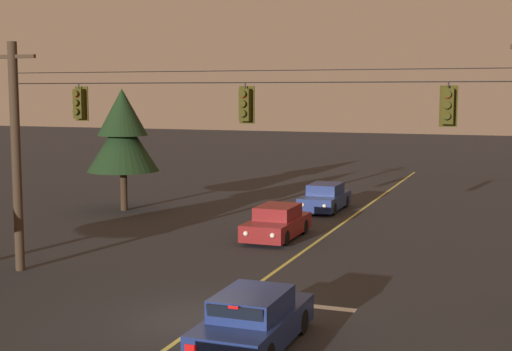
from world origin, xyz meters
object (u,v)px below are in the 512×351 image
(car_oncoming_trailing, at_px, (325,198))
(tree_verge_near, at_px, (123,134))
(car_waiting_near_lane, at_px, (253,321))
(car_oncoming_lead, at_px, (277,223))
(traffic_light_left_inner, at_px, (245,105))
(traffic_light_leftmost, at_px, (79,104))
(traffic_light_centre, at_px, (448,106))

(car_oncoming_trailing, bearing_deg, tree_verge_near, -159.52)
(car_waiting_near_lane, relative_size, car_oncoming_lead, 0.98)
(car_oncoming_lead, bearing_deg, car_oncoming_trailing, 90.02)
(car_waiting_near_lane, distance_m, car_oncoming_trailing, 20.84)
(traffic_light_left_inner, height_order, car_waiting_near_lane, traffic_light_left_inner)
(traffic_light_left_inner, relative_size, car_oncoming_lead, 0.28)
(traffic_light_leftmost, bearing_deg, tree_verge_near, 114.95)
(traffic_light_left_inner, distance_m, car_waiting_near_lane, 6.98)
(car_waiting_near_lane, bearing_deg, traffic_light_centre, 47.56)
(traffic_light_centre, relative_size, car_oncoming_lead, 0.28)
(tree_verge_near, bearing_deg, traffic_light_leftmost, -65.05)
(car_waiting_near_lane, xyz_separation_m, car_oncoming_trailing, (-3.70, 20.51, -0.00))
(traffic_light_left_inner, height_order, tree_verge_near, traffic_light_left_inner)
(traffic_light_centre, bearing_deg, traffic_light_left_inner, 180.00)
(traffic_light_leftmost, relative_size, car_oncoming_lead, 0.28)
(traffic_light_centre, bearing_deg, car_waiting_near_lane, -132.44)
(traffic_light_centre, relative_size, car_oncoming_trailing, 0.28)
(car_oncoming_trailing, bearing_deg, car_oncoming_lead, -89.98)
(tree_verge_near, bearing_deg, car_oncoming_lead, -22.89)
(tree_verge_near, bearing_deg, traffic_light_centre, -35.55)
(car_oncoming_lead, xyz_separation_m, tree_verge_near, (-9.80, 4.14, 3.32))
(car_oncoming_lead, distance_m, tree_verge_near, 11.14)
(traffic_light_leftmost, distance_m, car_oncoming_trailing, 17.40)
(traffic_light_leftmost, relative_size, traffic_light_centre, 1.00)
(car_waiting_near_lane, relative_size, car_oncoming_trailing, 0.98)
(traffic_light_left_inner, distance_m, tree_verge_near, 17.14)
(car_oncoming_trailing, relative_size, tree_verge_near, 0.70)
(traffic_light_left_inner, distance_m, car_oncoming_trailing, 17.04)
(traffic_light_leftmost, xyz_separation_m, tree_verge_near, (-5.81, 12.49, -1.80))
(traffic_light_centre, height_order, tree_verge_near, traffic_light_centre)
(traffic_light_left_inner, height_order, traffic_light_centre, same)
(car_waiting_near_lane, bearing_deg, tree_verge_near, 128.69)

